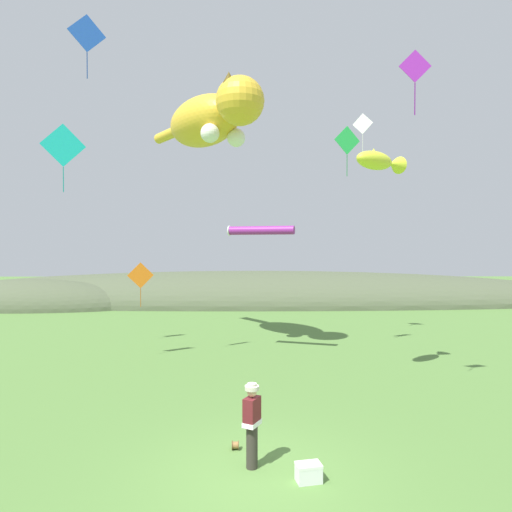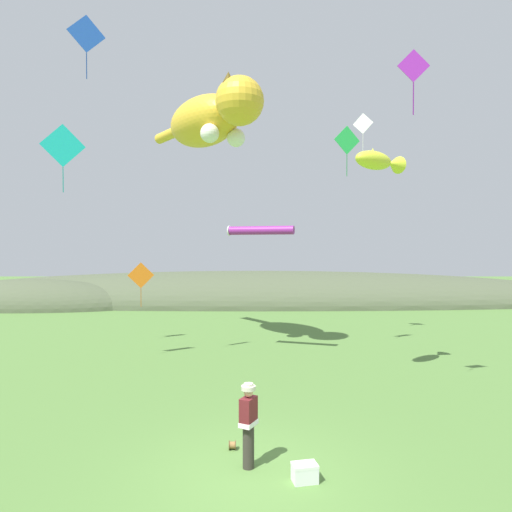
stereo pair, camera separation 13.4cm
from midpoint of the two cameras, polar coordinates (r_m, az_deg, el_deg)
The scene contains 14 objects.
ground_plane at distance 10.20m, azimuth -0.26°, elevation -25.75°, with size 120.00×120.00×0.00m, color #517A38.
distant_hill_ridge at distance 37.38m, azimuth -3.60°, elevation -5.86°, with size 59.78×11.55×5.16m.
festival_attendant at distance 10.10m, azimuth -0.92°, elevation -20.09°, with size 0.42×0.49×1.77m.
kite_spool at distance 11.23m, azimuth -2.97°, elevation -22.54°, with size 0.15×0.20×0.20m.
picnic_cooler at distance 9.95m, azimuth 6.17°, elevation -25.32°, with size 0.55×0.42×0.36m.
kite_giant_cat at distance 20.96m, azimuth -5.84°, elevation 16.68°, with size 5.68×7.15×2.58m.
kite_fish_windsock at distance 16.05m, azimuth 14.91°, elevation 11.38°, with size 2.17×1.91×0.70m.
kite_tube_streamer at distance 19.04m, azimuth 0.32°, elevation 3.22°, with size 2.84×1.23×0.44m.
kite_diamond_orange at distance 22.65m, azimuth -14.40°, elevation -2.40°, with size 1.19×0.43×2.15m.
kite_diamond_violet at distance 14.40m, azimuth 19.00°, elevation 21.42°, with size 0.91×0.04×1.81m.
kite_diamond_teal at distance 18.11m, azimuth -23.17°, elevation 12.57°, with size 1.42×0.63×2.44m.
kite_diamond_blue at distance 18.31m, azimuth -20.60°, elevation 24.57°, with size 1.11×0.68×2.19m.
kite_diamond_white at distance 23.22m, azimuth 13.03°, elevation 15.76°, with size 0.88×0.47×1.88m.
kite_diamond_green at distance 19.96m, azimuth 11.13°, elevation 13.95°, with size 1.15×0.39×2.10m.
Camera 1 is at (-0.08, -9.09, 4.63)m, focal length 32.00 mm.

